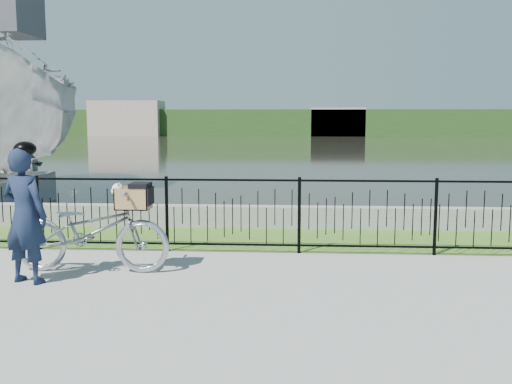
{
  "coord_description": "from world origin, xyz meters",
  "views": [
    {
      "loc": [
        0.88,
        -6.81,
        2.01
      ],
      "look_at": [
        0.39,
        1.0,
        1.0
      ],
      "focal_mm": 40.0,
      "sensor_mm": 36.0,
      "label": 1
    }
  ],
  "objects": [
    {
      "name": "cyclist",
      "position": [
        -2.36,
        -0.15,
        0.86
      ],
      "size": [
        0.69,
        0.55,
        1.74
      ],
      "color": "#121B32",
      "rests_on": "ground"
    },
    {
      "name": "ground",
      "position": [
        0.0,
        0.0,
        0.0
      ],
      "size": [
        120.0,
        120.0,
        0.0
      ],
      "primitive_type": "plane",
      "color": "gray",
      "rests_on": "ground"
    },
    {
      "name": "far_building_right",
      "position": [
        6.0,
        58.5,
        1.6
      ],
      "size": [
        6.0,
        3.0,
        3.2
      ],
      "primitive_type": "cube",
      "color": "gray",
      "rests_on": "ground"
    },
    {
      "name": "grass_strip",
      "position": [
        0.0,
        2.6,
        0.0
      ],
      "size": [
        60.0,
        2.0,
        0.01
      ],
      "primitive_type": "cube",
      "color": "#406720",
      "rests_on": "ground"
    },
    {
      "name": "quay_wall",
      "position": [
        0.0,
        3.6,
        0.2
      ],
      "size": [
        60.0,
        0.3,
        0.4
      ],
      "primitive_type": "cube",
      "color": "gray",
      "rests_on": "ground"
    },
    {
      "name": "far_building_left",
      "position": [
        -18.0,
        58.0,
        2.0
      ],
      "size": [
        8.0,
        4.0,
        4.0
      ],
      "primitive_type": "cube",
      "color": "gray",
      "rests_on": "ground"
    },
    {
      "name": "far_treeline",
      "position": [
        0.0,
        60.0,
        1.5
      ],
      "size": [
        120.0,
        6.0,
        3.0
      ],
      "primitive_type": "cube",
      "color": "#25441A",
      "rests_on": "ground"
    },
    {
      "name": "water",
      "position": [
        0.0,
        33.0,
        0.0
      ],
      "size": [
        120.0,
        120.0,
        0.0
      ],
      "primitive_type": "plane",
      "color": "black",
      "rests_on": "ground"
    },
    {
      "name": "bicycle_rig",
      "position": [
        -1.74,
        0.4,
        0.55
      ],
      "size": [
        2.08,
        0.72,
        1.2
      ],
      "color": "#A1A5AD",
      "rests_on": "ground"
    },
    {
      "name": "fence",
      "position": [
        0.0,
        1.6,
        0.58
      ],
      "size": [
        14.0,
        0.06,
        1.15
      ],
      "primitive_type": null,
      "color": "black",
      "rests_on": "ground"
    }
  ]
}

